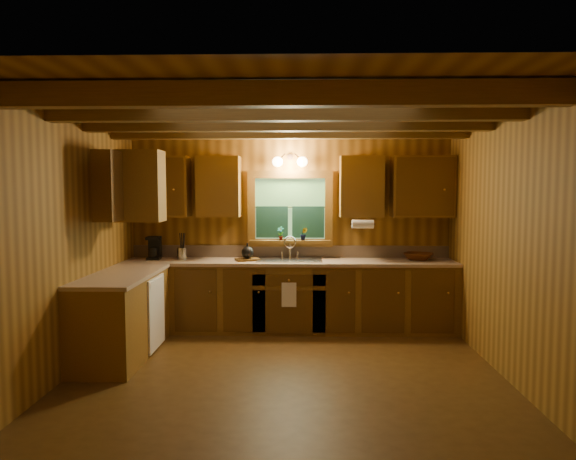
# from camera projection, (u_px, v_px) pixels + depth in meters

# --- Properties ---
(room) EXTENTS (4.20, 4.20, 4.20)m
(room) POSITION_uv_depth(u_px,v_px,m) (286.00, 241.00, 5.09)
(room) COLOR #4C3112
(room) RESTS_ON ground
(ceiling_beams) EXTENTS (4.20, 2.54, 0.18)m
(ceiling_beams) POSITION_uv_depth(u_px,v_px,m) (286.00, 117.00, 5.00)
(ceiling_beams) COLOR brown
(ceiling_beams) RESTS_ON room
(base_cabinets) EXTENTS (4.20, 2.22, 0.86)m
(base_cabinets) POSITION_uv_depth(u_px,v_px,m) (249.00, 302.00, 6.45)
(base_cabinets) COLOR brown
(base_cabinets) RESTS_ON ground
(countertop) EXTENTS (4.20, 2.24, 0.04)m
(countertop) POSITION_uv_depth(u_px,v_px,m) (250.00, 265.00, 6.42)
(countertop) COLOR tan
(countertop) RESTS_ON base_cabinets
(backsplash) EXTENTS (4.20, 0.02, 0.16)m
(backsplash) POSITION_uv_depth(u_px,v_px,m) (290.00, 251.00, 7.00)
(backsplash) COLOR tan
(backsplash) RESTS_ON room
(dishwasher_panel) EXTENTS (0.02, 0.60, 0.80)m
(dishwasher_panel) POSITION_uv_depth(u_px,v_px,m) (156.00, 313.00, 5.87)
(dishwasher_panel) COLOR white
(dishwasher_panel) RESTS_ON base_cabinets
(upper_cabinets) EXTENTS (4.19, 1.77, 0.78)m
(upper_cabinets) POSITION_uv_depth(u_px,v_px,m) (244.00, 187.00, 6.48)
(upper_cabinets) COLOR brown
(upper_cabinets) RESTS_ON room
(window) EXTENTS (1.12, 0.08, 1.00)m
(window) POSITION_uv_depth(u_px,v_px,m) (290.00, 210.00, 6.94)
(window) COLOR brown
(window) RESTS_ON room
(window_sill) EXTENTS (1.06, 0.14, 0.04)m
(window_sill) POSITION_uv_depth(u_px,v_px,m) (290.00, 241.00, 6.92)
(window_sill) COLOR brown
(window_sill) RESTS_ON room
(wall_sconce) EXTENTS (0.45, 0.21, 0.17)m
(wall_sconce) POSITION_uv_depth(u_px,v_px,m) (290.00, 161.00, 6.77)
(wall_sconce) COLOR black
(wall_sconce) RESTS_ON room
(paper_towel_roll) EXTENTS (0.27, 0.11, 0.11)m
(paper_towel_roll) POSITION_uv_depth(u_px,v_px,m) (363.00, 224.00, 6.59)
(paper_towel_roll) COLOR white
(paper_towel_roll) RESTS_ON upper_cabinets
(dish_towel) EXTENTS (0.18, 0.01, 0.30)m
(dish_towel) POSITION_uv_depth(u_px,v_px,m) (289.00, 295.00, 6.41)
(dish_towel) COLOR white
(dish_towel) RESTS_ON base_cabinets
(sink) EXTENTS (0.82, 0.48, 0.43)m
(sink) POSITION_uv_depth(u_px,v_px,m) (290.00, 264.00, 6.72)
(sink) COLOR silver
(sink) RESTS_ON countertop
(coffee_maker) EXTENTS (0.17, 0.21, 0.30)m
(coffee_maker) POSITION_uv_depth(u_px,v_px,m) (154.00, 248.00, 6.82)
(coffee_maker) COLOR black
(coffee_maker) RESTS_ON countertop
(utensil_crock) EXTENTS (0.12, 0.12, 0.34)m
(utensil_crock) POSITION_uv_depth(u_px,v_px,m) (182.00, 253.00, 6.80)
(utensil_crock) COLOR silver
(utensil_crock) RESTS_ON countertop
(cutting_board) EXTENTS (0.35, 0.30, 0.03)m
(cutting_board) POSITION_uv_depth(u_px,v_px,m) (248.00, 260.00, 6.69)
(cutting_board) COLOR #503311
(cutting_board) RESTS_ON countertop
(teakettle) EXTENTS (0.16, 0.16, 0.20)m
(teakettle) POSITION_uv_depth(u_px,v_px,m) (248.00, 252.00, 6.69)
(teakettle) COLOR black
(teakettle) RESTS_ON cutting_board
(wicker_basket) EXTENTS (0.49, 0.49, 0.09)m
(wicker_basket) POSITION_uv_depth(u_px,v_px,m) (418.00, 257.00, 6.74)
(wicker_basket) COLOR #48230C
(wicker_basket) RESTS_ON countertop
(potted_plant_left) EXTENTS (0.11, 0.09, 0.18)m
(potted_plant_left) POSITION_uv_depth(u_px,v_px,m) (281.00, 233.00, 6.90)
(potted_plant_left) COLOR #503311
(potted_plant_left) RESTS_ON window_sill
(potted_plant_right) EXTENTS (0.09, 0.07, 0.17)m
(potted_plant_right) POSITION_uv_depth(u_px,v_px,m) (304.00, 234.00, 6.88)
(potted_plant_right) COLOR #503311
(potted_plant_right) RESTS_ON window_sill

